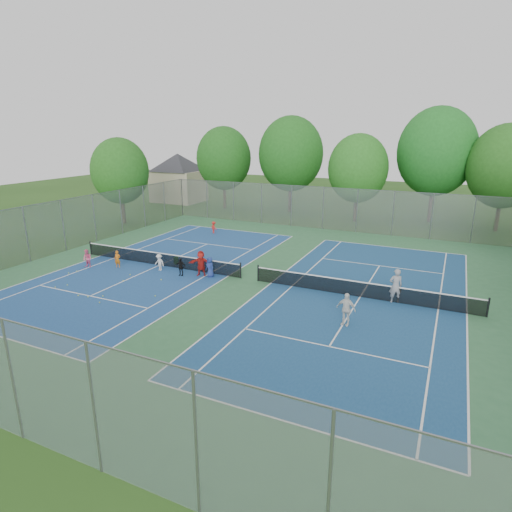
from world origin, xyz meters
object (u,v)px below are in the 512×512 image
(ball_hopper, at_px, (176,261))
(instructor, at_px, (396,286))
(net_left, at_px, (159,259))
(net_right, at_px, (361,290))
(ball_crate, at_px, (177,261))

(ball_hopper, bearing_deg, instructor, -2.83)
(ball_hopper, relative_size, instructor, 0.28)
(instructor, bearing_deg, ball_hopper, -25.79)
(net_left, height_order, instructor, instructor)
(net_left, bearing_deg, net_right, 0.00)
(net_right, xyz_separation_m, ball_crate, (-13.20, 1.01, -0.31))
(net_left, bearing_deg, ball_hopper, 40.37)
(ball_hopper, height_order, instructor, instructor)
(ball_hopper, bearing_deg, ball_crate, 111.33)
(net_left, xyz_separation_m, net_right, (14.00, 0.00, 0.00))
(net_right, relative_size, instructor, 6.62)
(ball_hopper, bearing_deg, net_right, -3.32)
(net_right, distance_m, instructor, 1.93)
(net_left, distance_m, ball_hopper, 1.19)
(net_right, distance_m, ball_crate, 13.25)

